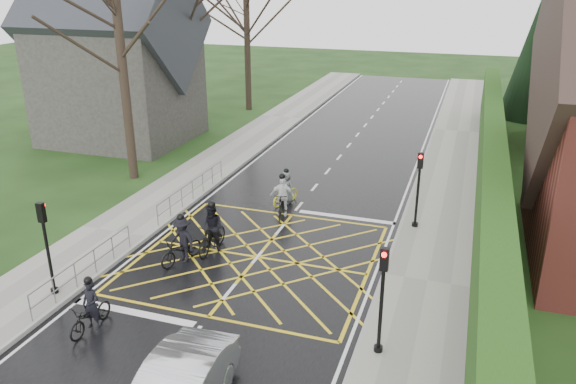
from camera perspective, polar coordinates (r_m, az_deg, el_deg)
The scene contains 20 objects.
ground at distance 20.40m, azimuth -3.12°, elevation -6.63°, with size 120.00×120.00×0.00m, color black.
road at distance 20.40m, azimuth -3.12°, elevation -6.62°, with size 9.00×80.00×0.01m, color black.
sidewalk_right at distance 19.23m, azimuth 13.97°, elevation -8.89°, with size 3.00×80.00×0.15m, color gray.
sidewalk_left at distance 23.06m, azimuth -17.18°, elevation -3.97°, with size 3.00×80.00×0.15m, color gray.
stone_wall at distance 24.53m, azimuth 19.41°, elevation -2.00°, with size 0.50×38.00×0.70m, color slate.
hedge at distance 23.94m, azimuth 19.91°, elevation 1.85°, with size 0.90×38.00×2.80m, color #1A390F.
conifer at distance 43.16m, azimuth 24.37°, elevation 13.38°, with size 4.60×4.60×10.00m.
church at distance 35.47m, azimuth -17.06°, elevation 12.88°, with size 8.80×7.80×11.00m.
tree_near at distance 27.71m, azimuth -16.99°, elevation 17.02°, with size 9.24×9.24×11.44m.
tree_far at distance 41.99m, azimuth -4.25°, elevation 17.98°, with size 8.40×8.40×10.40m.
railing_south at distance 19.53m, azimuth -19.96°, elevation -6.75°, with size 0.05×5.04×1.03m.
railing_north at distance 25.22m, azimuth -9.70°, elevation 0.64°, with size 0.05×6.04×1.03m.
traffic_light_ne at distance 22.42m, azimuth 13.05°, elevation 0.12°, with size 0.24×0.31×3.21m.
traffic_light_se at distance 14.88m, azimuth 9.47°, elevation -10.98°, with size 0.24×0.31×3.21m.
traffic_light_sw at distance 18.76m, azimuth -23.22°, elevation -5.40°, with size 0.24×0.31×3.21m.
cyclist_rear at distance 17.26m, azimuth -19.40°, elevation -11.48°, with size 0.68×1.74×1.67m.
cyclist_back at distance 20.67m, azimuth -7.69°, elevation -4.11°, with size 0.91×1.99×1.97m.
cyclist_mid at distance 20.13m, azimuth -10.72°, elevation -5.28°, with size 1.22×1.99×1.83m.
cyclist_front at distance 23.53m, azimuth -0.63°, elevation -0.84°, with size 1.06×1.92×1.86m.
cyclist_lead at distance 24.80m, azimuth -0.22°, elevation 0.04°, with size 1.09×1.77×1.63m.
Camera 1 is at (6.75, -16.74, 9.51)m, focal length 35.00 mm.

